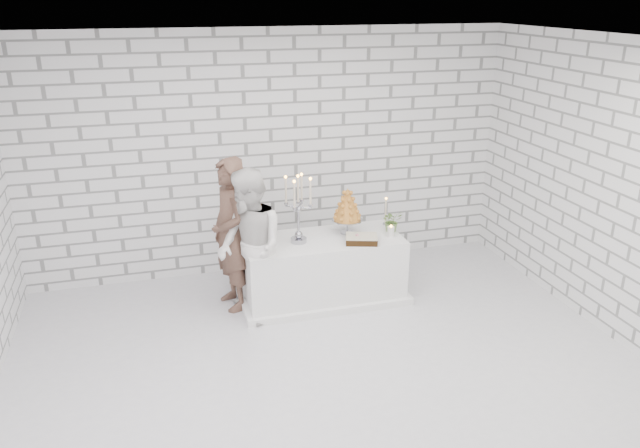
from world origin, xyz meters
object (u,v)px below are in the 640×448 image
(cake_table, at_px, (323,269))
(croquembouche, at_px, (347,211))
(bride, at_px, (250,247))
(candelabra, at_px, (298,209))
(groom, at_px, (231,235))

(cake_table, xyz_separation_m, croquembouche, (0.32, 0.09, 0.65))
(bride, height_order, candelabra, bride)
(groom, height_order, croquembouche, groom)
(cake_table, relative_size, bride, 1.07)
(cake_table, height_order, groom, groom)
(groom, distance_m, candelabra, 0.80)
(groom, height_order, bride, groom)
(groom, xyz_separation_m, croquembouche, (1.34, -0.02, 0.16))
(bride, distance_m, croquembouche, 1.25)
(groom, bearing_deg, bride, 10.99)
(candelabra, relative_size, croquembouche, 1.43)
(cake_table, xyz_separation_m, bride, (-0.87, -0.24, 0.47))
(cake_table, xyz_separation_m, candelabra, (-0.28, -0.02, 0.77))
(groom, bearing_deg, cake_table, 71.00)
(croquembouche, bearing_deg, candelabra, -169.35)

